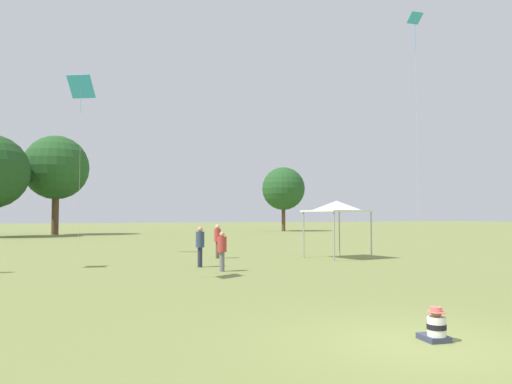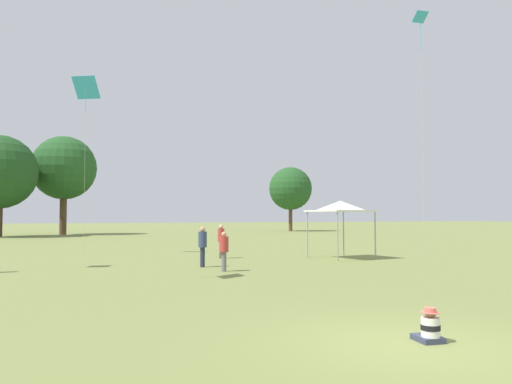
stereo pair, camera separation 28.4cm
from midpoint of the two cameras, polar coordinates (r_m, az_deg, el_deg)
ground_plane at (r=9.30m, az=18.24°, el=-16.28°), size 300.00×300.00×0.00m
seated_toddler at (r=9.53m, az=20.07°, el=-14.37°), size 0.46×0.55×0.61m
person_standing_0 at (r=25.93m, az=-3.70°, el=-5.26°), size 0.40×0.40×1.75m
person_standing_1 at (r=19.87m, az=-3.28°, el=-6.40°), size 0.49×0.49×1.57m
person_standing_2 at (r=21.61m, az=-5.75°, el=-5.82°), size 0.37×0.37×1.73m
canopy_tent at (r=26.19m, az=9.94°, el=-1.66°), size 3.12×3.12×2.98m
kite_0 at (r=35.11m, az=18.52°, el=17.15°), size 0.91×0.76×15.18m
kite_2 at (r=30.30m, az=-18.59°, el=10.99°), size 1.61×1.40×10.01m
distant_tree_0 at (r=62.12m, az=-20.97°, el=2.56°), size 7.37×7.37×11.45m
distant_tree_3 at (r=71.49m, az=4.07°, el=0.38°), size 6.14×6.14×9.16m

